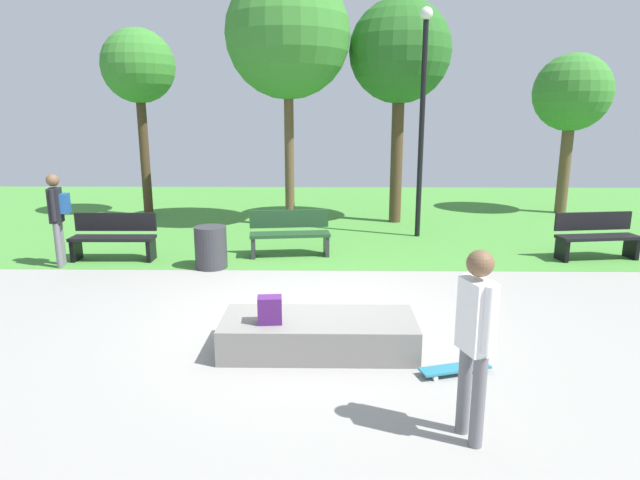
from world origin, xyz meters
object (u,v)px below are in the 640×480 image
Objects in this scene: backpack_on_ledge at (270,310)px; pedestrian_with_backpack at (57,211)px; tree_leaning_ash at (138,68)px; trash_bin at (211,247)px; skater_performing_trick at (475,332)px; skateboard_by_ledge at (455,368)px; park_bench_by_oak at (290,232)px; tree_young_birch at (572,95)px; concrete_ledge at (319,334)px; tree_slender_maple at (288,36)px; tree_tall_oak at (400,53)px; lamp_post at (423,105)px; park_bench_far_left at (596,235)px; park_bench_near_path at (114,236)px.

backpack_on_ledge is 0.18× the size of pedestrian_with_backpack.
trash_bin is (2.90, -5.26, -3.60)m from tree_leaning_ash.
skater_performing_trick is 1.55m from skateboard_by_ledge.
park_bench_by_oak is 0.33× the size of tree_leaning_ash.
trash_bin is at bearing 122.41° from skater_performing_trick.
tree_young_birch reaches higher than skateboard_by_ledge.
tree_slender_maple reaches higher than concrete_ledge.
tree_tall_oak is at bearing 76.85° from concrete_ledge.
skateboard_by_ledge is 5.52m from trash_bin.
lamp_post is at bearing -19.34° from tree_leaning_ash.
backpack_on_ledge is (-0.57, -0.16, 0.37)m from concrete_ledge.
pedestrian_with_backpack reaches higher than park_bench_far_left.
tree_slender_maple reaches higher than tree_tall_oak.
skater_performing_trick is 0.34× the size of tree_leaning_ash.
tree_leaning_ash is at bearing 156.62° from park_bench_far_left.
tree_slender_maple is (-2.22, 9.27, 3.61)m from skater_performing_trick.
backpack_on_ledge is at bearing -41.29° from pedestrian_with_backpack.
park_bench_near_path is 0.32× the size of tree_leaning_ash.
trash_bin is (-2.07, 3.59, 0.18)m from concrete_ledge.
park_bench_by_oak is (-0.67, 4.51, 0.27)m from concrete_ledge.
skateboard_by_ledge is at bearing -95.69° from lamp_post.
park_bench_near_path is 0.32× the size of lamp_post.
backpack_on_ledge is 12.48m from tree_young_birch.
pedestrian_with_backpack reaches higher than park_bench_by_oak.
tree_slender_maple is at bearing 153.72° from park_bench_far_left.
trash_bin is 2.90m from pedestrian_with_backpack.
park_bench_far_left is at bearing 38.93° from concrete_ledge.
tree_slender_maple reaches higher than skateboard_by_ledge.
lamp_post reaches higher than pedestrian_with_backpack.
skater_performing_trick is 0.39× the size of tree_young_birch.
tree_leaning_ash is at bearing 124.50° from skateboard_by_ledge.
concrete_ledge is 2.83× the size of skateboard_by_ledge.
tree_tall_oak reaches higher than trash_bin.
backpack_on_ledge is at bearing 139.34° from skater_performing_trick.
tree_leaning_ash is 2.89× the size of pedestrian_with_backpack.
park_bench_far_left is 6.07m from park_bench_by_oak.
skateboard_by_ledge is 0.16× the size of tree_leaning_ash.
backpack_on_ledge is 0.19× the size of park_bench_far_left.
skater_performing_trick is 1.07× the size of park_bench_near_path.
park_bench_far_left is at bearing 3.99° from pedestrian_with_backpack.
pedestrian_with_backpack is (0.07, -5.20, -2.94)m from tree_leaning_ash.
park_bench_far_left is 1.00× the size of park_bench_by_oak.
lamp_post reaches higher than park_bench_near_path.
park_bench_by_oak is 9.47m from tree_young_birch.
lamp_post is (-3.20, 1.97, 2.52)m from park_bench_far_left.
tree_young_birch is at bearing 33.40° from trash_bin.
skateboard_by_ledge is at bearing 162.87° from backpack_on_ledge.
park_bench_by_oak is 4.23m from lamp_post.
pedestrian_with_backpack is at bearing -159.31° from lamp_post.
pedestrian_with_backpack is at bearing 138.90° from skater_performing_trick.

